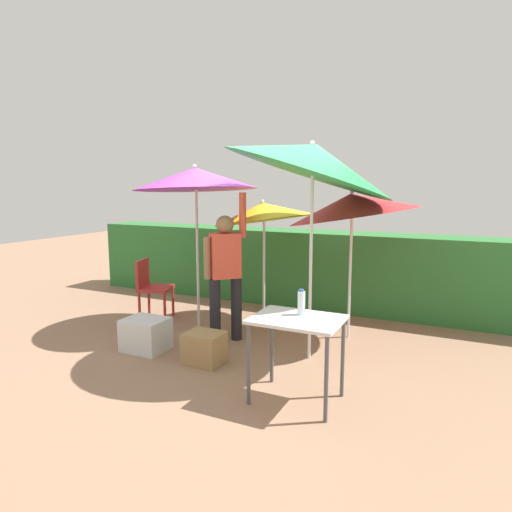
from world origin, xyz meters
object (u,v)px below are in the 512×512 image
Objects in this scene: crate_cardboard at (204,348)px; folding_table at (297,328)px; umbrella_yellow at (312,160)px; chair_plastic at (151,285)px; umbrella_navy at (263,212)px; person_vendor at (225,269)px; bottle_water at (301,303)px; umbrella_orange at (352,205)px; umbrella_rainbow at (195,179)px; cooler_box at (146,334)px.

folding_table is at bearing -17.06° from crate_cardboard.
umbrella_yellow reaches higher than chair_plastic.
umbrella_navy is 0.99× the size of person_vendor.
bottle_water is at bearing -36.65° from person_vendor.
umbrella_yellow reaches higher than person_vendor.
chair_plastic is (-2.84, -0.43, -1.21)m from umbrella_orange.
umbrella_orange is at bearing 90.12° from folding_table.
umbrella_rainbow is 2.69m from bottle_water.
person_vendor is 7.83× the size of bottle_water.
umbrella_rainbow is 0.81× the size of umbrella_yellow.
chair_plastic is 1.11× the size of folding_table.
chair_plastic is 3.18m from bottle_water.
bottle_water reaches higher than chair_plastic.
umbrella_rainbow is 4.50× the size of cooler_box.
cooler_box reaches higher than crate_cardboard.
person_vendor is at bearing 143.35° from bottle_water.
cooler_box is at bearing -114.96° from umbrella_navy.
person_vendor reaches higher than folding_table.
person_vendor is at bearing -94.68° from umbrella_navy.
chair_plastic is at bearing 166.58° from person_vendor.
bottle_water is (0.00, -1.81, -0.82)m from umbrella_orange.
umbrella_rainbow is at bearing -138.47° from umbrella_navy.
umbrella_orange is at bearing 12.71° from umbrella_rainbow.
bottle_water reaches higher than folding_table.
bottle_water is at bearing -12.34° from crate_cardboard.
umbrella_navy is 1.17m from person_vendor.
umbrella_yellow is at bearing -44.03° from umbrella_navy.
umbrella_rainbow reaches higher than folding_table.
umbrella_orange is 3.12m from chair_plastic.
person_vendor reaches higher than umbrella_navy.
person_vendor is 1.56m from chair_plastic.
bottle_water is (2.84, -1.38, 0.39)m from chair_plastic.
umbrella_navy is 1.98m from chair_plastic.
crate_cardboard is at bearing -2.84° from cooler_box.
umbrella_yellow reaches higher than umbrella_navy.
cooler_box is 1.22× the size of crate_cardboard.
chair_plastic is 1.98m from crate_cardboard.
chair_plastic reaches higher than crate_cardboard.
crate_cardboard is at bearing 167.66° from bottle_water.
umbrella_orange is 8.33× the size of bottle_water.
umbrella_orange is at bearing 51.39° from crate_cardboard.
cooler_box is at bearing -54.53° from chair_plastic.
umbrella_yellow is 3.15m from chair_plastic.
umbrella_yellow is 5.52× the size of cooler_box.
umbrella_rainbow is at bearing -167.29° from umbrella_orange.
cooler_box is (-0.70, -0.72, -0.74)m from person_vendor.
cooler_box is (-0.78, -1.67, -1.40)m from umbrella_navy.
umbrella_rainbow is 5.48× the size of crate_cardboard.
umbrella_yellow reaches higher than umbrella_rainbow.
crate_cardboard is (0.07, -1.72, -1.42)m from umbrella_navy.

